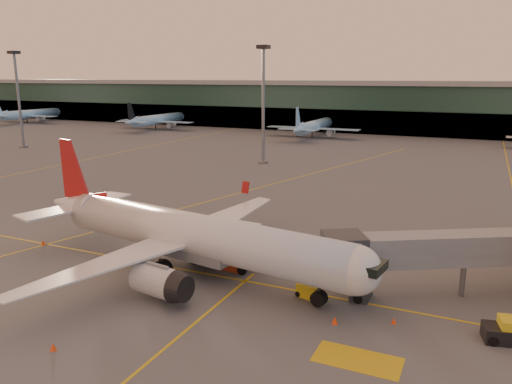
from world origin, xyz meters
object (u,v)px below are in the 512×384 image
at_px(main_airplane, 187,235).
at_px(pushback_tug, 510,333).
at_px(catering_truck, 230,242).
at_px(gpu_cart, 309,291).

xyz_separation_m(main_airplane, pushback_tug, (28.72, -1.50, -3.20)).
height_order(catering_truck, gpu_cart, catering_truck).
xyz_separation_m(gpu_cart, pushback_tug, (15.89, -1.14, 0.16)).
distance_m(gpu_cart, pushback_tug, 15.94).
relative_size(main_airplane, catering_truck, 6.45).
bearing_deg(pushback_tug, main_airplane, 164.04).
bearing_deg(main_airplane, pushback_tug, 5.53).
bearing_deg(gpu_cart, catering_truck, 173.53).
bearing_deg(catering_truck, pushback_tug, -5.88).
relative_size(catering_truck, gpu_cart, 2.70).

